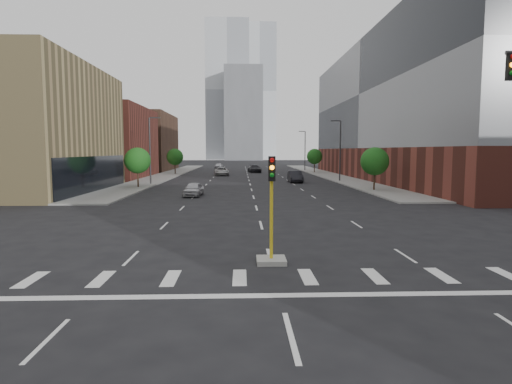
{
  "coord_description": "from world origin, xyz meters",
  "views": [
    {
      "loc": [
        -1.23,
        -8.26,
        4.63
      ],
      "look_at": [
        -0.47,
        13.6,
        2.5
      ],
      "focal_mm": 30.0,
      "sensor_mm": 36.0,
      "label": 1
    }
  ],
  "objects": [
    {
      "name": "tower_mid",
      "position": [
        0.0,
        200.0,
        22.0
      ],
      "size": [
        18.0,
        18.0,
        44.0
      ],
      "primitive_type": "cube",
      "color": "slate",
      "rests_on": "ground"
    },
    {
      "name": "streetlight_left",
      "position": [
        -13.41,
        50.0,
        5.01
      ],
      "size": [
        1.6,
        0.22,
        9.07
      ],
      "color": "#2D2D30",
      "rests_on": "ground"
    },
    {
      "name": "building_left_far_b",
      "position": [
        -27.5,
        92.0,
        6.5
      ],
      "size": [
        20.0,
        24.0,
        13.0
      ],
      "primitive_type": "cube",
      "color": "brown",
      "rests_on": "ground"
    },
    {
      "name": "median_traffic_signal",
      "position": [
        0.0,
        8.97,
        0.97
      ],
      "size": [
        1.2,
        1.2,
        4.4
      ],
      "color": "#999993",
      "rests_on": "ground"
    },
    {
      "name": "tree_left_far",
      "position": [
        -14.0,
        75.0,
        3.39
      ],
      "size": [
        3.2,
        3.2,
        4.85
      ],
      "color": "#382619",
      "rests_on": "ground"
    },
    {
      "name": "tower_left",
      "position": [
        -8.0,
        220.0,
        35.0
      ],
      "size": [
        22.0,
        22.0,
        70.0
      ],
      "primitive_type": "cube",
      "color": "#B2B7BC",
      "rests_on": "ground"
    },
    {
      "name": "ground",
      "position": [
        0.0,
        0.0,
        0.0
      ],
      "size": [
        400.0,
        400.0,
        0.0
      ],
      "primitive_type": "plane",
      "color": "black",
      "rests_on": "ground"
    },
    {
      "name": "sidewalk_left_far",
      "position": [
        -15.0,
        74.0,
        0.07
      ],
      "size": [
        5.0,
        92.0,
        0.15
      ],
      "primitive_type": "cube",
      "color": "gray",
      "rests_on": "ground"
    },
    {
      "name": "building_left_far_a",
      "position": [
        -27.5,
        66.0,
        6.0
      ],
      "size": [
        20.0,
        22.0,
        12.0
      ],
      "primitive_type": "cube",
      "color": "brown",
      "rests_on": "ground"
    },
    {
      "name": "streetlight_right_a",
      "position": [
        13.41,
        55.0,
        5.01
      ],
      "size": [
        1.6,
        0.22,
        9.07
      ],
      "color": "#2D2D30",
      "rests_on": "ground"
    },
    {
      "name": "tower_right",
      "position": [
        10.0,
        260.0,
        40.0
      ],
      "size": [
        20.0,
        20.0,
        80.0
      ],
      "primitive_type": "cube",
      "color": "#B2B7BC",
      "rests_on": "ground"
    },
    {
      "name": "tree_right_near",
      "position": [
        14.0,
        40.0,
        3.39
      ],
      "size": [
        3.2,
        3.2,
        4.85
      ],
      "color": "#382619",
      "rests_on": "ground"
    },
    {
      "name": "car_deep_right",
      "position": [
        1.62,
        82.07,
        0.81
      ],
      "size": [
        2.99,
        5.83,
        1.62
      ],
      "primitive_type": "imported",
      "rotation": [
        0.0,
        0.0,
        0.13
      ],
      "color": "black",
      "rests_on": "ground"
    },
    {
      "name": "car_distant",
      "position": [
        -6.97,
        102.66,
        0.69
      ],
      "size": [
        2.22,
        4.27,
        1.39
      ],
      "primitive_type": "imported",
      "rotation": [
        0.0,
        0.0,
        -0.15
      ],
      "color": "silver",
      "rests_on": "ground"
    },
    {
      "name": "tree_right_far",
      "position": [
        14.0,
        80.0,
        3.39
      ],
      "size": [
        3.2,
        3.2,
        4.85
      ],
      "color": "#382619",
      "rests_on": "ground"
    },
    {
      "name": "tree_left_near",
      "position": [
        -14.0,
        45.0,
        3.39
      ],
      "size": [
        3.2,
        3.2,
        4.85
      ],
      "color": "#382619",
      "rests_on": "ground"
    },
    {
      "name": "car_mid_right",
      "position": [
        6.64,
        53.69,
        0.85
      ],
      "size": [
        1.83,
        5.17,
        1.7
      ],
      "primitive_type": "imported",
      "rotation": [
        0.0,
        0.0,
        0.01
      ],
      "color": "black",
      "rests_on": "ground"
    },
    {
      "name": "car_far_left",
      "position": [
        -4.87,
        71.23,
        0.77
      ],
      "size": [
        3.01,
        5.73,
        1.54
      ],
      "primitive_type": "imported",
      "rotation": [
        0.0,
        0.0,
        0.09
      ],
      "color": "#B4B4B4",
      "rests_on": "ground"
    },
    {
      "name": "building_right_main",
      "position": [
        29.5,
        60.0,
        11.0
      ],
      "size": [
        24.0,
        70.0,
        22.0
      ],
      "color": "brown",
      "rests_on": "ground"
    },
    {
      "name": "building_left_mid",
      "position": [
        -27.5,
        40.0,
        7.0
      ],
      "size": [
        20.0,
        24.0,
        14.0
      ],
      "primitive_type": "cube",
      "color": "tan",
      "rests_on": "ground"
    },
    {
      "name": "sidewalk_right_far",
      "position": [
        15.0,
        74.0,
        0.07
      ],
      "size": [
        5.0,
        92.0,
        0.15
      ],
      "primitive_type": "cube",
      "color": "gray",
      "rests_on": "ground"
    },
    {
      "name": "car_near_left",
      "position": [
        -6.07,
        35.14,
        0.71
      ],
      "size": [
        1.99,
        4.26,
        1.41
      ],
      "primitive_type": "imported",
      "rotation": [
        0.0,
        0.0,
        -0.08
      ],
      "color": "#ABABAF",
      "rests_on": "ground"
    },
    {
      "name": "streetlight_right_b",
      "position": [
        13.41,
        90.0,
        5.01
      ],
      "size": [
        1.6,
        0.22,
        9.07
      ],
      "color": "#2D2D30",
      "rests_on": "ground"
    }
  ]
}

